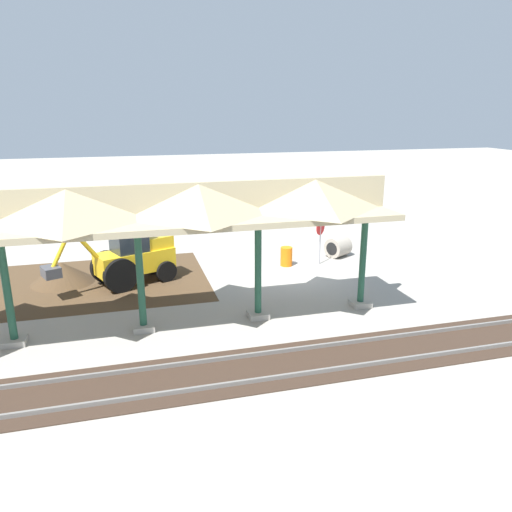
{
  "coord_description": "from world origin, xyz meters",
  "views": [
    {
      "loc": [
        7.01,
        20.37,
        7.18
      ],
      "look_at": [
        2.07,
        2.3,
        1.6
      ],
      "focal_mm": 35.0,
      "sensor_mm": 36.0,
      "label": 1
    }
  ],
  "objects_px": {
    "traffic_barrel": "(286,257)",
    "backhoe": "(131,255)",
    "concrete_pipe": "(338,247)",
    "stop_sign": "(320,232)"
  },
  "relations": [
    {
      "from": "stop_sign",
      "to": "traffic_barrel",
      "type": "height_order",
      "value": "stop_sign"
    },
    {
      "from": "stop_sign",
      "to": "backhoe",
      "type": "xyz_separation_m",
      "value": [
        8.69,
        0.43,
        -0.31
      ]
    },
    {
      "from": "concrete_pipe",
      "to": "traffic_barrel",
      "type": "distance_m",
      "value": 3.08
    },
    {
      "from": "stop_sign",
      "to": "concrete_pipe",
      "type": "relative_size",
      "value": 1.56
    },
    {
      "from": "concrete_pipe",
      "to": "traffic_barrel",
      "type": "xyz_separation_m",
      "value": [
        2.98,
        0.76,
        -0.05
      ]
    },
    {
      "from": "backhoe",
      "to": "traffic_barrel",
      "type": "xyz_separation_m",
      "value": [
        -7.09,
        -0.6,
        -0.81
      ]
    },
    {
      "from": "concrete_pipe",
      "to": "backhoe",
      "type": "bearing_deg",
      "value": 7.7
    },
    {
      "from": "backhoe",
      "to": "concrete_pipe",
      "type": "xyz_separation_m",
      "value": [
        -10.07,
        -1.36,
        -0.76
      ]
    },
    {
      "from": "traffic_barrel",
      "to": "backhoe",
      "type": "bearing_deg",
      "value": 4.82
    },
    {
      "from": "concrete_pipe",
      "to": "traffic_barrel",
      "type": "relative_size",
      "value": 1.56
    }
  ]
}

